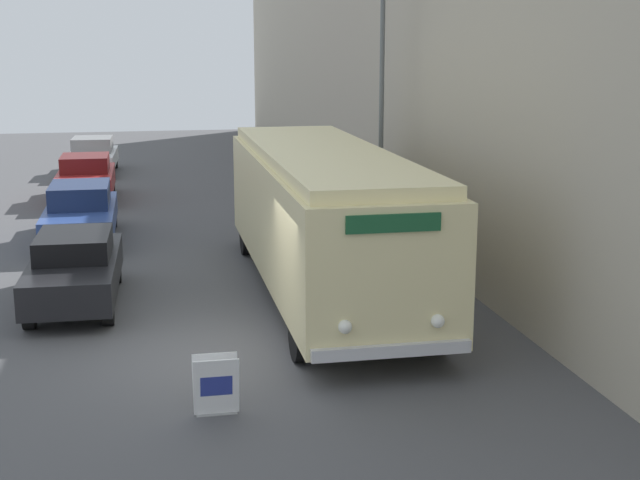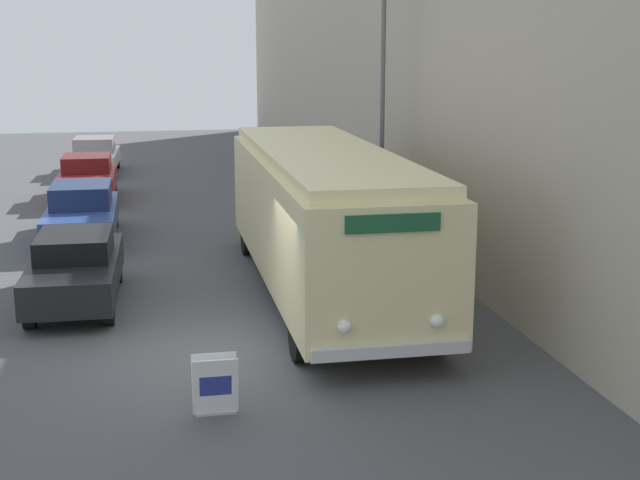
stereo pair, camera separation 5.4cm
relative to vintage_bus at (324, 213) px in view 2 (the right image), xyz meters
name	(u,v)px [view 2 (the right image)]	position (x,y,z in m)	size (l,w,h in m)	color
ground_plane	(222,355)	(-2.47, -3.40, -1.76)	(80.00, 80.00, 0.00)	#4C4C4F
building_wall_right	(391,75)	(3.25, 6.60, 2.59)	(0.30, 60.00, 8.71)	#B2A893
vintage_bus	(324,213)	(0.00, 0.00, 0.00)	(2.70, 10.79, 3.11)	black
sign_board	(215,386)	(-2.77, -5.84, -1.34)	(0.66, 0.33, 0.88)	gray
streetlamp	(383,76)	(2.26, 3.85, 2.68)	(0.36, 0.36, 6.93)	#595E60
parked_car_near	(76,268)	(-5.14, 0.29, -1.01)	(1.81, 4.53, 1.46)	black
parked_car_mid	(82,212)	(-5.40, 6.44, -0.99)	(1.81, 4.68, 1.54)	black
parked_car_far	(87,178)	(-5.63, 12.84, -0.99)	(1.84, 4.32, 1.52)	black
parked_car_distant	(95,155)	(-5.72, 19.23, -1.02)	(1.94, 4.38, 1.46)	black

